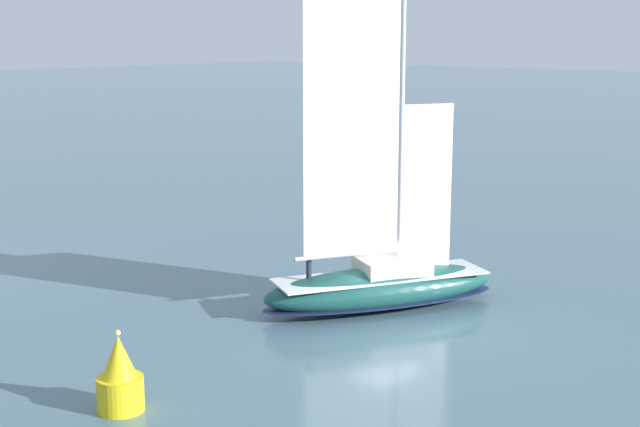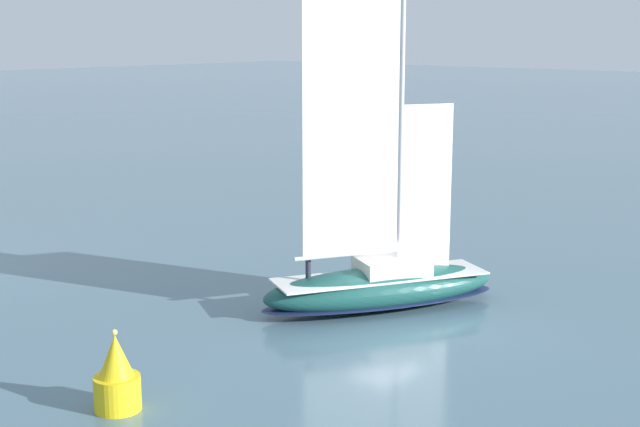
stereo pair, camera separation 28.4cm
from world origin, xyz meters
The scene contains 3 objects.
ground_plane centered at (0.00, 0.00, 0.00)m, with size 400.00×400.00×0.00m, color slate.
sailboat_main centered at (0.01, 0.00, 1.01)m, with size 9.34×6.60×12.66m.
channel_buoy centered at (-11.94, -0.22, 0.91)m, with size 1.28×1.28×2.29m.
Camera 2 is at (-25.27, -19.41, 10.12)m, focal length 50.00 mm.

